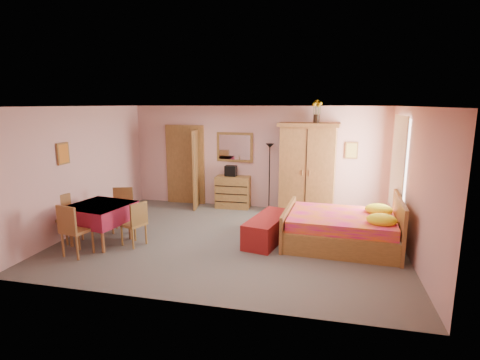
% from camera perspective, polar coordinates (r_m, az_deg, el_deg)
% --- Properties ---
extents(floor, '(6.50, 6.50, 0.00)m').
position_cam_1_polar(floor, '(7.54, -1.27, -9.00)').
color(floor, slate).
rests_on(floor, ground).
extents(ceiling, '(6.50, 6.50, 0.00)m').
position_cam_1_polar(ceiling, '(7.07, -1.36, 11.15)').
color(ceiling, brown).
rests_on(ceiling, wall_back).
extents(wall_back, '(6.50, 0.10, 2.60)m').
position_cam_1_polar(wall_back, '(9.60, 2.38, 3.46)').
color(wall_back, '#DAA29E').
rests_on(wall_back, floor).
extents(wall_front, '(6.50, 0.10, 2.60)m').
position_cam_1_polar(wall_front, '(4.87, -8.62, -4.63)').
color(wall_front, '#DAA29E').
rests_on(wall_front, floor).
extents(wall_left, '(0.10, 5.00, 2.60)m').
position_cam_1_polar(wall_left, '(8.58, -22.85, 1.60)').
color(wall_left, '#DAA29E').
rests_on(wall_left, floor).
extents(wall_right, '(0.10, 5.00, 2.60)m').
position_cam_1_polar(wall_right, '(7.13, 24.88, -0.43)').
color(wall_right, '#DAA29E').
rests_on(wall_right, floor).
extents(doorway, '(1.06, 0.12, 2.15)m').
position_cam_1_polar(doorway, '(10.14, -8.29, 2.20)').
color(doorway, '#9E6B35').
rests_on(doorway, floor).
extents(window, '(0.08, 1.40, 1.95)m').
position_cam_1_polar(window, '(8.26, 23.05, 2.28)').
color(window, white).
rests_on(window, wall_right).
extents(picture_left, '(0.04, 0.32, 0.42)m').
position_cam_1_polar(picture_left, '(8.04, -25.37, 3.66)').
color(picture_left, orange).
rests_on(picture_left, wall_left).
extents(picture_back, '(0.30, 0.04, 0.40)m').
position_cam_1_polar(picture_back, '(9.40, 16.63, 4.35)').
color(picture_back, '#D8BF59').
rests_on(picture_back, wall_back).
extents(chest_of_drawers, '(0.88, 0.45, 0.82)m').
position_cam_1_polar(chest_of_drawers, '(9.66, -1.08, -1.85)').
color(chest_of_drawers, olive).
rests_on(chest_of_drawers, floor).
extents(wall_mirror, '(0.97, 0.11, 0.76)m').
position_cam_1_polar(wall_mirror, '(9.67, -0.80, 5.02)').
color(wall_mirror, white).
rests_on(wall_mirror, wall_back).
extents(stereo, '(0.30, 0.22, 0.27)m').
position_cam_1_polar(stereo, '(9.61, -1.41, 1.41)').
color(stereo, black).
rests_on(stereo, chest_of_drawers).
extents(floor_lamp, '(0.29, 0.29, 1.69)m').
position_cam_1_polar(floor_lamp, '(9.39, 4.49, 0.43)').
color(floor_lamp, black).
rests_on(floor_lamp, floor).
extents(wardrobe, '(1.46, 0.82, 2.21)m').
position_cam_1_polar(wardrobe, '(9.16, 10.27, 1.65)').
color(wardrobe, '#A26B37').
rests_on(wardrobe, floor).
extents(sunflower_vase, '(0.22, 0.22, 0.53)m').
position_cam_1_polar(sunflower_vase, '(9.07, 11.62, 10.22)').
color(sunflower_vase, gold).
rests_on(sunflower_vase, wardrobe).
extents(bed, '(2.20, 1.78, 0.98)m').
position_cam_1_polar(bed, '(7.37, 15.16, -5.90)').
color(bed, '#DB1582').
rests_on(bed, floor).
extents(bench, '(0.83, 1.54, 0.49)m').
position_cam_1_polar(bench, '(7.42, 4.32, -7.40)').
color(bench, maroon).
rests_on(bench, floor).
extents(dining_table, '(1.21, 1.21, 0.77)m').
position_cam_1_polar(dining_table, '(7.72, -20.44, -6.26)').
color(dining_table, maroon).
rests_on(dining_table, floor).
extents(chair_south, '(0.51, 0.51, 0.95)m').
position_cam_1_polar(chair_south, '(7.24, -23.60, -6.92)').
color(chair_south, '#9F6635').
rests_on(chair_south, floor).
extents(chair_north, '(0.52, 0.52, 0.90)m').
position_cam_1_polar(chair_north, '(8.26, -17.54, -4.42)').
color(chair_north, '#9F6736').
rests_on(chair_north, floor).
extents(chair_west, '(0.52, 0.52, 0.90)m').
position_cam_1_polar(chair_west, '(8.05, -24.72, -5.38)').
color(chair_west, '#9D6635').
rests_on(chair_west, floor).
extents(chair_east, '(0.50, 0.50, 0.85)m').
position_cam_1_polar(chair_east, '(7.40, -15.94, -6.38)').
color(chair_east, '#A57938').
rests_on(chair_east, floor).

